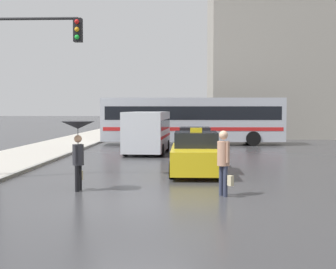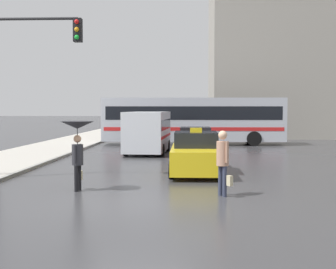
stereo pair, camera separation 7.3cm
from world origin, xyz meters
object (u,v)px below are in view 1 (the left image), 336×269
object	(u,v)px
sedan_red	(195,142)
pedestrian_with_umbrella	(78,136)
ambulance_van	(147,130)
city_bus	(192,119)
traffic_light	(29,63)
taxi	(196,154)
pedestrian_man	(224,158)

from	to	relation	value
sedan_red	pedestrian_with_umbrella	bearing A→B (deg)	72.05
sedan_red	pedestrian_with_umbrella	xyz separation A→B (m)	(-3.60, -11.12, 0.94)
sedan_red	ambulance_van	size ratio (longest dim) A/B	0.80
sedan_red	ambulance_van	world-z (taller)	ambulance_van
city_bus	traffic_light	world-z (taller)	traffic_light
taxi	city_bus	distance (m)	14.32
pedestrian_with_umbrella	city_bus	bearing A→B (deg)	-1.95
city_bus	pedestrian_man	world-z (taller)	city_bus
taxi	pedestrian_man	xyz separation A→B (m)	(0.67, -4.60, 0.36)
sedan_red	pedestrian_man	distance (m)	11.78
city_bus	pedestrian_with_umbrella	world-z (taller)	city_bus
taxi	traffic_light	xyz separation A→B (m)	(-5.79, -1.44, 3.28)
pedestrian_man	sedan_red	bearing A→B (deg)	154.99
ambulance_van	city_bus	size ratio (longest dim) A/B	0.42
taxi	sedan_red	xyz separation A→B (m)	(0.08, 7.16, -0.04)
sedan_red	taxi	bearing A→B (deg)	89.33
ambulance_van	city_bus	xyz separation A→B (m)	(2.52, 6.37, 0.50)
sedan_red	city_bus	distance (m)	7.20
taxi	ambulance_van	world-z (taller)	ambulance_van
taxi	pedestrian_with_umbrella	bearing A→B (deg)	48.37
taxi	traffic_light	distance (m)	6.81
pedestrian_with_umbrella	pedestrian_man	distance (m)	4.27
traffic_light	sedan_red	bearing A→B (deg)	55.69
taxi	city_bus	bearing A→B (deg)	-90.13
ambulance_van	traffic_light	xyz separation A→B (m)	(-3.30, -9.35, 2.74)
ambulance_van	taxi	bearing A→B (deg)	110.59
sedan_red	pedestrian_man	xyz separation A→B (m)	(0.58, -11.76, 0.40)
city_bus	pedestrian_man	xyz separation A→B (m)	(0.63, -18.88, -0.68)
taxi	ambulance_van	xyz separation A→B (m)	(-2.49, 7.91, 0.54)
sedan_red	traffic_light	bearing A→B (deg)	55.69
pedestrian_with_umbrella	traffic_light	bearing A→B (deg)	51.04
city_bus	taxi	bearing A→B (deg)	179.14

